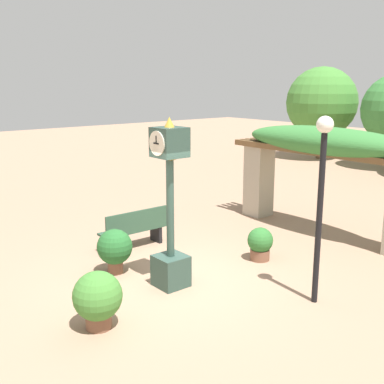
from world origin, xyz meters
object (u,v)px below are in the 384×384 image
at_px(pedestal_clock, 170,212).
at_px(lamp_post, 321,182).
at_px(potted_plant_near_right, 98,298).
at_px(potted_plant_near_left, 260,243).
at_px(park_bench, 134,229).
at_px(potted_plant_far_left, 115,248).

height_order(pedestal_clock, lamp_post, lamp_post).
bearing_deg(potted_plant_near_right, pedestal_clock, 106.96).
bearing_deg(potted_plant_near_right, potted_plant_near_left, 95.81).
height_order(pedestal_clock, park_bench, pedestal_clock).
distance_m(potted_plant_near_left, potted_plant_near_right, 4.04).
relative_size(potted_plant_near_left, potted_plant_near_right, 0.78).
bearing_deg(pedestal_clock, park_bench, 164.39).
bearing_deg(lamp_post, potted_plant_far_left, -148.70).
relative_size(potted_plant_near_left, park_bench, 0.44).
bearing_deg(park_bench, pedestal_clock, 74.39).
relative_size(potted_plant_near_right, potted_plant_far_left, 1.02).
xyz_separation_m(pedestal_clock, potted_plant_near_left, (0.14, 2.23, -1.04)).
bearing_deg(potted_plant_near_left, park_bench, -144.56).
distance_m(park_bench, lamp_post, 4.63).
xyz_separation_m(pedestal_clock, potted_plant_far_left, (-1.17, -0.48, -0.90)).
bearing_deg(lamp_post, pedestal_clock, -144.29).
xyz_separation_m(potted_plant_near_left, potted_plant_near_right, (0.41, -4.02, 0.12)).
height_order(potted_plant_near_left, park_bench, park_bench).
relative_size(pedestal_clock, potted_plant_near_right, 3.42).
xyz_separation_m(pedestal_clock, park_bench, (-2.16, 0.60, -0.97)).
distance_m(pedestal_clock, park_bench, 2.44).
distance_m(pedestal_clock, potted_plant_far_left, 1.55).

